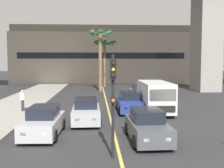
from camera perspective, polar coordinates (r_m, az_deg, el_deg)
name	(u,v)px	position (r m, az deg, el deg)	size (l,w,h in m)	color
lane_stripe_center	(106,102)	(27.36, -1.17, -3.59)	(0.14, 56.00, 0.01)	#DBCC4C
pier_building_backdrop	(102,56)	(51.21, -2.15, 5.81)	(31.14, 8.04, 10.04)	#BCB29E
car_queue_front	(129,103)	(21.80, 3.47, -3.81)	(1.84, 4.10, 1.56)	navy
car_queue_second	(86,112)	(18.07, -5.29, -5.59)	(1.91, 4.14, 1.56)	#B7BABF
car_queue_third	(139,92)	(29.14, 5.59, -1.68)	(1.95, 4.16, 1.56)	#B7BABF
car_queue_fourth	(43,122)	(15.34, -13.76, -7.55)	(1.94, 4.15, 1.56)	#B7BABF
car_queue_fifth	(147,126)	(14.10, 7.15, -8.54)	(1.93, 4.15, 1.56)	#4C5156
delivery_van	(155,96)	(21.55, 8.73, -2.44)	(2.17, 5.25, 2.36)	silver
traffic_light_median_near	(113,92)	(11.11, 0.21, -1.63)	(0.24, 0.37, 4.20)	black
palm_tree_near_median	(104,48)	(42.57, -1.55, 7.28)	(3.51, 3.61, 7.14)	brown
palm_tree_mid_median	(100,45)	(36.66, -2.41, 8.01)	(3.04, 3.13, 8.02)	brown
pedestrian_near_crosswalk	(23,100)	(22.30, -17.72, -3.12)	(0.34, 0.22, 1.62)	#2D2D38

